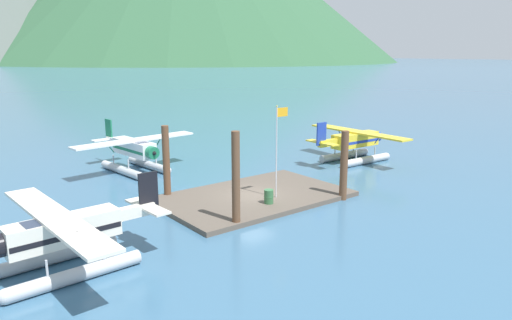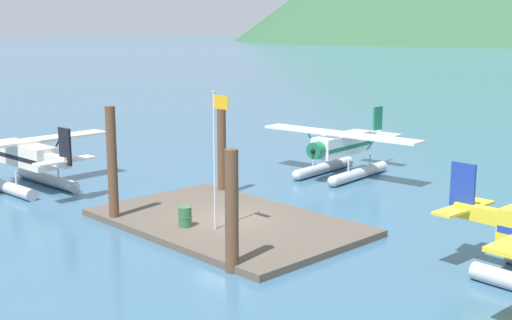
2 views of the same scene
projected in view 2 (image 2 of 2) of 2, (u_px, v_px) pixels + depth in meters
The scene contains 9 objects.
ground_plane at pixel (226, 225), 30.24m from camera, with size 1200.00×1200.00×0.00m, color #38607F.
dock_platform at pixel (226, 222), 30.21m from camera, with size 12.15×7.68×0.30m, color brown.
piling_near_left at pixel (112, 166), 30.10m from camera, with size 0.45×0.45×5.39m, color brown.
piling_near_right at pixel (232, 212), 24.03m from camera, with size 0.49×0.49×4.58m, color brown.
piling_far_left at pixel (222, 150), 35.31m from camera, with size 0.46×0.46×4.88m, color brown.
flagpole at pixel (216, 144), 27.87m from camera, with size 0.95×0.10×5.95m.
fuel_drum at pixel (185, 217), 28.96m from camera, with size 0.62×0.62×0.88m.
seaplane_white_bow_left at pixel (342, 150), 40.09m from camera, with size 10.49×7.96×3.84m.
seaplane_cream_port_aft at pixel (26, 161), 36.88m from camera, with size 7.98×10.46×3.84m.
Camera 2 is at (21.86, -19.24, 8.78)m, focal length 46.81 mm.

